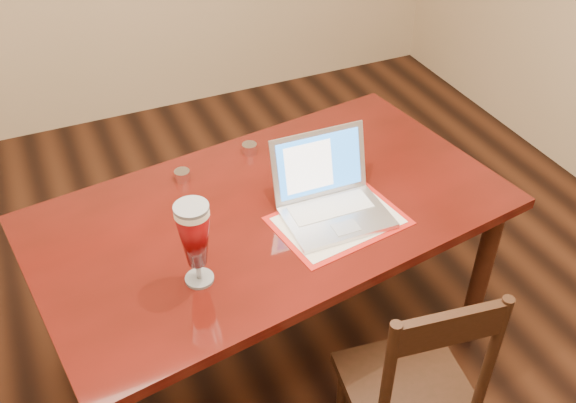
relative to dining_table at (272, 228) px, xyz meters
name	(u,v)px	position (x,y,z in m)	size (l,w,h in m)	color
ground	(272,399)	(-0.10, -0.22, -0.71)	(5.00, 5.00, 0.00)	black
dining_table	(272,228)	(0.00, 0.00, 0.00)	(1.82, 1.19, 1.09)	#460D09
dining_chair	(412,390)	(0.22, -0.67, -0.26)	(0.46, 0.44, 0.96)	black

